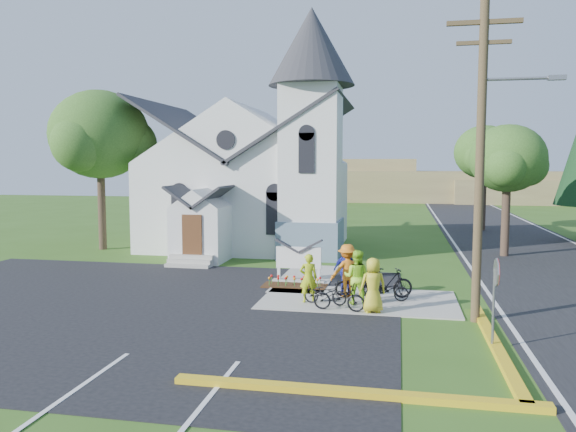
% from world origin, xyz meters
% --- Properties ---
extents(ground, '(120.00, 120.00, 0.00)m').
position_xyz_m(ground, '(0.00, 0.00, 0.00)').
color(ground, '#335919').
rests_on(ground, ground).
extents(parking_lot, '(20.00, 16.00, 0.02)m').
position_xyz_m(parking_lot, '(-7.00, -2.00, 0.01)').
color(parking_lot, black).
rests_on(parking_lot, ground).
extents(road, '(8.00, 90.00, 0.02)m').
position_xyz_m(road, '(10.00, 15.00, 0.01)').
color(road, black).
rests_on(road, ground).
extents(sidewalk, '(7.00, 4.00, 0.05)m').
position_xyz_m(sidewalk, '(1.50, 0.50, 0.03)').
color(sidewalk, '#A6A296').
rests_on(sidewalk, ground).
extents(church, '(12.35, 12.00, 13.00)m').
position_xyz_m(church, '(-5.48, 12.48, 5.25)').
color(church, white).
rests_on(church, ground).
extents(church_sign, '(2.20, 0.40, 1.70)m').
position_xyz_m(church_sign, '(-1.20, 3.20, 1.03)').
color(church_sign, '#A6A296').
rests_on(church_sign, ground).
extents(flower_bed, '(2.60, 1.10, 0.07)m').
position_xyz_m(flower_bed, '(-1.20, 2.30, 0.04)').
color(flower_bed, '#341F0E').
rests_on(flower_bed, ground).
extents(utility_pole, '(3.45, 0.28, 10.00)m').
position_xyz_m(utility_pole, '(5.36, -1.50, 5.40)').
color(utility_pole, '#443422').
rests_on(utility_pole, ground).
extents(stop_sign, '(0.11, 0.76, 2.48)m').
position_xyz_m(stop_sign, '(5.43, -4.20, 1.78)').
color(stop_sign, gray).
rests_on(stop_sign, ground).
extents(tree_lot_corner, '(5.60, 5.60, 9.15)m').
position_xyz_m(tree_lot_corner, '(-14.00, 10.00, 6.60)').
color(tree_lot_corner, '#38261E').
rests_on(tree_lot_corner, ground).
extents(tree_road_near, '(4.00, 4.00, 7.05)m').
position_xyz_m(tree_road_near, '(8.50, 12.00, 5.21)').
color(tree_road_near, '#38261E').
rests_on(tree_road_near, ground).
extents(tree_road_mid, '(4.40, 4.40, 7.80)m').
position_xyz_m(tree_road_mid, '(9.00, 24.00, 5.78)').
color(tree_road_mid, '#38261E').
rests_on(tree_road_mid, ground).
extents(distant_hills, '(61.00, 10.00, 5.60)m').
position_xyz_m(distant_hills, '(3.36, 56.33, 2.17)').
color(distant_hills, olive).
rests_on(distant_hills, ground).
extents(cyclist_0, '(0.72, 0.56, 1.74)m').
position_xyz_m(cyclist_0, '(-0.23, -0.26, 0.92)').
color(cyclist_0, '#A5BB16').
rests_on(cyclist_0, sidewalk).
extents(bike_0, '(1.63, 0.82, 0.82)m').
position_xyz_m(bike_0, '(0.40, -0.44, 0.46)').
color(bike_0, black).
rests_on(bike_0, sidewalk).
extents(cyclist_1, '(1.04, 0.87, 1.90)m').
position_xyz_m(cyclist_1, '(1.47, -0.15, 1.00)').
color(cyclist_1, '#A1E72B').
rests_on(cyclist_1, sidewalk).
extents(bike_1, '(1.57, 1.03, 0.92)m').
position_xyz_m(bike_1, '(1.33, 1.02, 0.51)').
color(bike_1, black).
rests_on(bike_1, sidewalk).
extents(cyclist_2, '(1.17, 0.81, 1.85)m').
position_xyz_m(cyclist_2, '(1.02, 1.03, 0.97)').
color(cyclist_2, '#2028A2').
rests_on(cyclist_2, sidewalk).
extents(bike_2, '(1.82, 0.81, 0.92)m').
position_xyz_m(bike_2, '(0.96, -1.20, 0.51)').
color(bike_2, black).
rests_on(bike_2, sidewalk).
extents(cyclist_3, '(1.46, 1.19, 1.97)m').
position_xyz_m(cyclist_3, '(1.05, 0.79, 1.03)').
color(cyclist_3, orange).
rests_on(cyclist_3, sidewalk).
extents(bike_3, '(1.96, 1.15, 1.14)m').
position_xyz_m(bike_3, '(2.52, 0.82, 0.62)').
color(bike_3, black).
rests_on(bike_3, sidewalk).
extents(cyclist_4, '(1.04, 0.86, 1.83)m').
position_xyz_m(cyclist_4, '(2.08, -1.20, 0.96)').
color(cyclist_4, gold).
rests_on(cyclist_4, sidewalk).
extents(bike_4, '(1.65, 0.81, 0.83)m').
position_xyz_m(bike_4, '(2.50, 0.40, 0.46)').
color(bike_4, black).
rests_on(bike_4, sidewalk).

